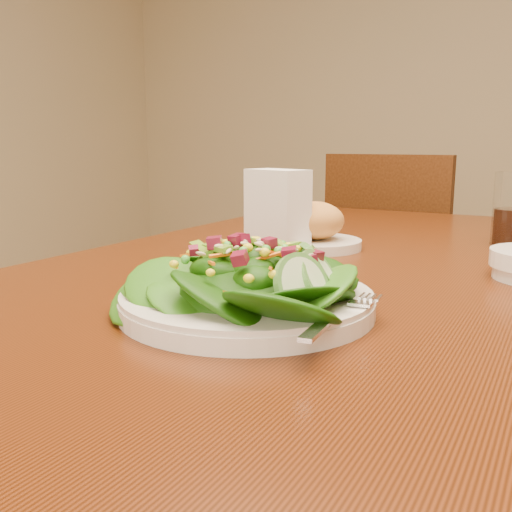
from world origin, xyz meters
name	(u,v)px	position (x,y,z in m)	size (l,w,h in m)	color
dining_table	(362,324)	(0.00, 0.00, 0.65)	(0.90, 1.40, 0.75)	#4D1F0A
chair_far	(397,285)	(-0.20, 0.97, 0.48)	(0.46, 0.46, 0.90)	#4A270D
salad_plate	(255,287)	(-0.01, -0.32, 0.78)	(0.28, 0.27, 0.08)	silver
bread_plate	(315,229)	(-0.11, 0.07, 0.78)	(0.16, 0.16, 0.08)	silver
napkin_holder	(277,208)	(-0.16, 0.02, 0.82)	(0.12, 0.09, 0.14)	white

